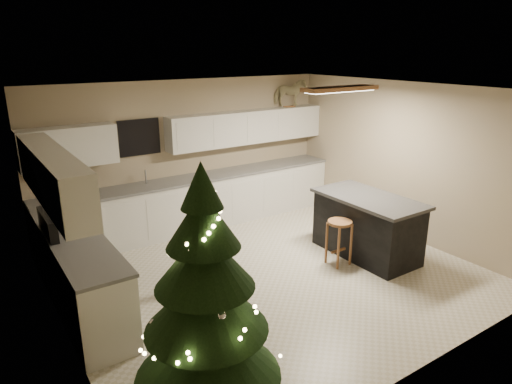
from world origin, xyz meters
TOP-DOWN VIEW (x-y plane):
  - ground_plane at (0.00, 0.00)m, footprint 5.50×5.50m
  - room_shell at (0.02, 0.00)m, footprint 5.52×5.02m
  - cabinetry at (-0.91, 1.65)m, footprint 5.50×3.20m
  - island at (1.64, -0.30)m, footprint 0.90×1.70m
  - bar_stool at (1.05, -0.30)m, footprint 0.36×0.36m
  - christmas_tree at (-1.85, -1.60)m, footprint 1.41×1.36m
  - toddler at (-0.89, 0.24)m, footprint 0.36×0.28m
  - rocking_horse at (2.12, 2.33)m, footprint 0.66×0.45m

SIDE VIEW (x-z plane):
  - ground_plane at x=0.00m, z-range 0.00..0.00m
  - toddler at x=-0.89m, z-range 0.00..0.86m
  - island at x=1.64m, z-range 0.00..0.95m
  - bar_stool at x=1.05m, z-range 0.17..0.86m
  - cabinetry at x=-0.91m, z-range -0.24..1.76m
  - christmas_tree at x=-1.85m, z-range -0.20..2.06m
  - room_shell at x=0.02m, z-range 0.44..3.05m
  - rocking_horse at x=2.12m, z-range 2.01..2.54m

